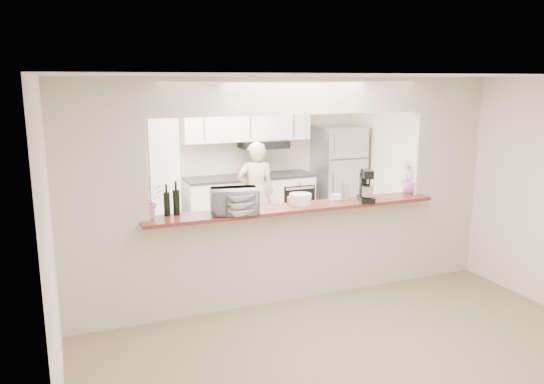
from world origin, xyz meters
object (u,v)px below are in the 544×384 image
refrigerator (338,175)px  toaster_oven (235,201)px  stand_mixer (366,187)px  person (256,193)px

refrigerator → toaster_oven: bearing=-135.2°
stand_mixer → person: (-0.50, 2.29, -0.48)m
refrigerator → person: (-1.70, -0.50, -0.08)m
toaster_oven → person: 2.54m
stand_mixer → person: 2.39m
refrigerator → person: bearing=-163.7°
toaster_oven → person: (1.07, 2.25, -0.45)m
refrigerator → stand_mixer: refrigerator is taller
refrigerator → person: 1.77m
refrigerator → toaster_oven: (-2.77, -2.75, 0.37)m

